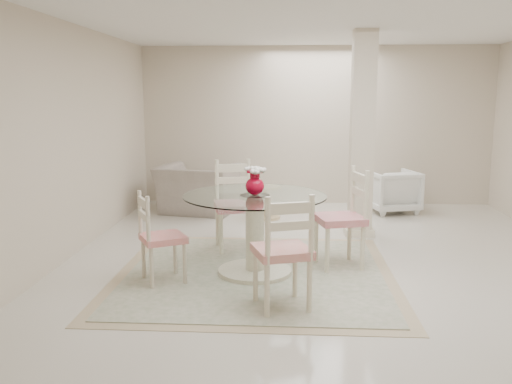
# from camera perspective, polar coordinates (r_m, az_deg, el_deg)

# --- Properties ---
(ground) EXTENTS (7.00, 7.00, 0.00)m
(ground) POSITION_cam_1_polar(r_m,az_deg,el_deg) (6.23, 7.65, -7.39)
(ground) COLOR beige
(ground) RESTS_ON ground
(room_shell) EXTENTS (6.02, 7.02, 2.71)m
(room_shell) POSITION_cam_1_polar(r_m,az_deg,el_deg) (5.95, 8.08, 9.92)
(room_shell) COLOR beige
(room_shell) RESTS_ON ground
(column) EXTENTS (0.30, 0.30, 2.70)m
(column) POSITION_cam_1_polar(r_m,az_deg,el_deg) (7.31, 11.10, 5.89)
(column) COLOR beige
(column) RESTS_ON ground
(area_rug) EXTENTS (2.91, 2.91, 0.02)m
(area_rug) POSITION_cam_1_polar(r_m,az_deg,el_deg) (5.80, -0.12, -8.57)
(area_rug) COLOR tan
(area_rug) RESTS_ON ground
(dining_table) EXTENTS (1.48, 1.48, 0.85)m
(dining_table) POSITION_cam_1_polar(r_m,az_deg,el_deg) (5.68, -0.12, -4.48)
(dining_table) COLOR #ECE4C2
(dining_table) RESTS_ON ground
(red_vase) EXTENTS (0.23, 0.21, 0.30)m
(red_vase) POSITION_cam_1_polar(r_m,az_deg,el_deg) (5.56, -0.09, 1.24)
(red_vase) COLOR #AC0520
(red_vase) RESTS_ON dining_table
(dining_chair_east) EXTENTS (0.59, 0.59, 1.21)m
(dining_chair_east) POSITION_cam_1_polar(r_m,az_deg,el_deg) (5.96, 9.51, -1.94)
(dining_chair_east) COLOR #ECE3C2
(dining_chair_east) RESTS_ON ground
(dining_chair_north) EXTENTS (0.58, 0.58, 1.20)m
(dining_chair_north) POSITION_cam_1_polar(r_m,az_deg,el_deg) (6.61, -2.30, -0.63)
(dining_chair_north) COLOR #ECE4C2
(dining_chair_north) RESTS_ON ground
(dining_chair_west) EXTENTS (0.55, 0.55, 1.02)m
(dining_chair_west) POSITION_cam_1_polar(r_m,az_deg,el_deg) (5.48, -10.44, -4.08)
(dining_chair_west) COLOR beige
(dining_chair_west) RESTS_ON ground
(dining_chair_south) EXTENTS (0.59, 0.59, 1.16)m
(dining_chair_south) POSITION_cam_1_polar(r_m,az_deg,el_deg) (4.68, 3.04, -5.45)
(dining_chair_south) COLOR #EFE4C4
(dining_chair_south) RESTS_ON ground
(recliner_taupe) EXTENTS (1.36, 1.24, 0.77)m
(recliner_taupe) POSITION_cam_1_polar(r_m,az_deg,el_deg) (8.76, -6.15, 0.32)
(recliner_taupe) COLOR #A09184
(recliner_taupe) RESTS_ON ground
(armchair_white) EXTENTS (0.90, 0.91, 0.69)m
(armchair_white) POSITION_cam_1_polar(r_m,az_deg,el_deg) (9.02, 14.12, 0.09)
(armchair_white) COLOR white
(armchair_white) RESTS_ON ground
(side_table) EXTENTS (0.47, 0.47, 0.49)m
(side_table) POSITION_cam_1_polar(r_m,az_deg,el_deg) (8.31, 0.98, -1.26)
(side_table) COLOR #D5BB83
(side_table) RESTS_ON ground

